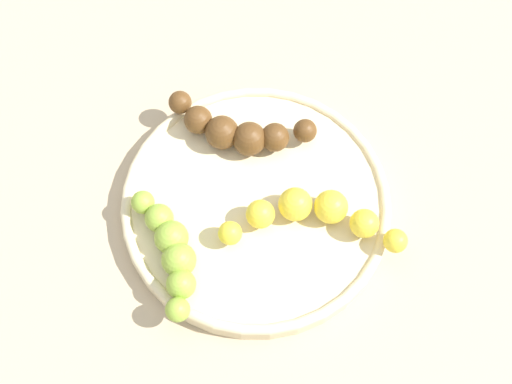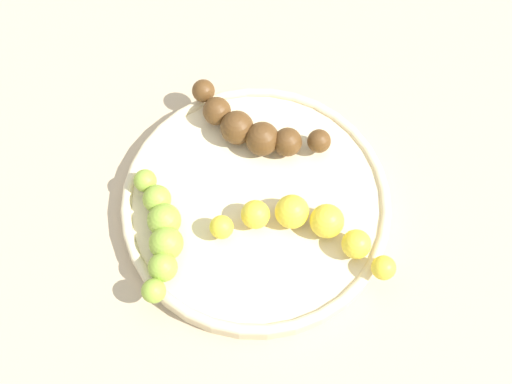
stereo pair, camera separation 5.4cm
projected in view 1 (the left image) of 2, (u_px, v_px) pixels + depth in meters
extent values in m
plane|color=tan|center=(256.00, 209.00, 0.63)|extent=(2.40, 2.40, 0.00)
cylinder|color=beige|center=(256.00, 205.00, 0.62)|extent=(0.26, 0.26, 0.02)
torus|color=beige|center=(256.00, 201.00, 0.61)|extent=(0.26, 0.26, 0.01)
sphere|color=#593819|center=(180.00, 102.00, 0.64)|extent=(0.02, 0.02, 0.02)
sphere|color=#593819|center=(198.00, 120.00, 0.63)|extent=(0.03, 0.03, 0.03)
sphere|color=#593819|center=(222.00, 132.00, 0.63)|extent=(0.03, 0.03, 0.03)
sphere|color=#593819|center=(249.00, 139.00, 0.62)|extent=(0.03, 0.03, 0.03)
sphere|color=#593819|center=(278.00, 138.00, 0.62)|extent=(0.03, 0.03, 0.03)
sphere|color=#593819|center=(305.00, 131.00, 0.63)|extent=(0.02, 0.02, 0.02)
sphere|color=#8CAD38|center=(178.00, 310.00, 0.55)|extent=(0.02, 0.02, 0.02)
sphere|color=#8CAD38|center=(181.00, 284.00, 0.56)|extent=(0.03, 0.03, 0.03)
sphere|color=#8CAD38|center=(179.00, 260.00, 0.57)|extent=(0.03, 0.03, 0.03)
sphere|color=#8CAD38|center=(171.00, 238.00, 0.58)|extent=(0.03, 0.03, 0.03)
sphere|color=#8CAD38|center=(159.00, 218.00, 0.59)|extent=(0.03, 0.03, 0.03)
sphere|color=#8CAD38|center=(143.00, 202.00, 0.60)|extent=(0.02, 0.02, 0.02)
sphere|color=yellow|center=(395.00, 241.00, 0.58)|extent=(0.02, 0.02, 0.02)
sphere|color=yellow|center=(365.00, 219.00, 0.59)|extent=(0.03, 0.03, 0.03)
sphere|color=yellow|center=(331.00, 207.00, 0.59)|extent=(0.03, 0.03, 0.03)
sphere|color=yellow|center=(295.00, 205.00, 0.59)|extent=(0.03, 0.03, 0.03)
sphere|color=yellow|center=(260.00, 214.00, 0.59)|extent=(0.03, 0.03, 0.03)
sphere|color=yellow|center=(230.00, 233.00, 0.58)|extent=(0.02, 0.02, 0.02)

